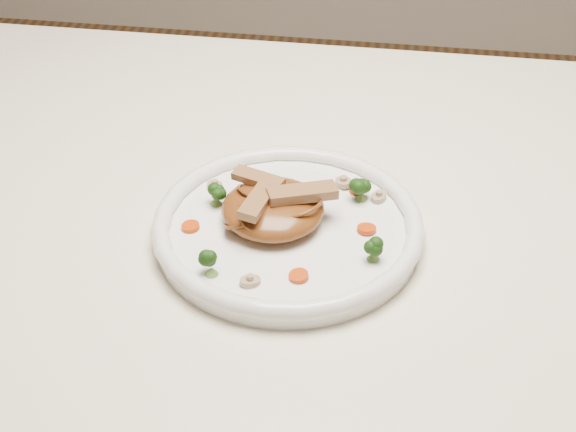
# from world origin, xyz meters

# --- Properties ---
(table) EXTENTS (1.20, 0.80, 0.75)m
(table) POSITION_xyz_m (0.00, 0.00, 0.65)
(table) COLOR #F3EBCE
(table) RESTS_ON ground
(plate) EXTENTS (0.36, 0.36, 0.02)m
(plate) POSITION_xyz_m (-0.05, -0.08, 0.76)
(plate) COLOR white
(plate) RESTS_ON table
(noodle_mound) EXTENTS (0.15, 0.15, 0.04)m
(noodle_mound) POSITION_xyz_m (-0.06, -0.07, 0.78)
(noodle_mound) COLOR brown
(noodle_mound) RESTS_ON plate
(chicken_a) EXTENTS (0.08, 0.05, 0.01)m
(chicken_a) POSITION_xyz_m (-0.03, -0.07, 0.80)
(chicken_a) COLOR #9E744A
(chicken_a) RESTS_ON noodle_mound
(chicken_b) EXTENTS (0.06, 0.04, 0.01)m
(chicken_b) POSITION_xyz_m (-0.08, -0.05, 0.80)
(chicken_b) COLOR #9E744A
(chicken_b) RESTS_ON noodle_mound
(chicken_c) EXTENTS (0.03, 0.07, 0.01)m
(chicken_c) POSITION_xyz_m (-0.08, -0.09, 0.80)
(chicken_c) COLOR #9E744A
(chicken_c) RESTS_ON noodle_mound
(broccoli_0) EXTENTS (0.03, 0.03, 0.03)m
(broccoli_0) POSITION_xyz_m (0.03, -0.02, 0.78)
(broccoli_0) COLOR #1B3E0D
(broccoli_0) RESTS_ON plate
(broccoli_1) EXTENTS (0.03, 0.03, 0.03)m
(broccoli_1) POSITION_xyz_m (-0.13, -0.05, 0.78)
(broccoli_1) COLOR #1B3E0D
(broccoli_1) RESTS_ON plate
(broccoli_2) EXTENTS (0.03, 0.03, 0.03)m
(broccoli_2) POSITION_xyz_m (-0.11, -0.17, 0.78)
(broccoli_2) COLOR #1B3E0D
(broccoli_2) RESTS_ON plate
(broccoli_3) EXTENTS (0.03, 0.03, 0.03)m
(broccoli_3) POSITION_xyz_m (0.05, -0.12, 0.78)
(broccoli_3) COLOR #1B3E0D
(broccoli_3) RESTS_ON plate
(carrot_0) EXTENTS (0.02, 0.02, 0.00)m
(carrot_0) POSITION_xyz_m (0.02, -0.01, 0.77)
(carrot_0) COLOR #B83906
(carrot_0) RESTS_ON plate
(carrot_1) EXTENTS (0.03, 0.03, 0.00)m
(carrot_1) POSITION_xyz_m (-0.15, -0.10, 0.77)
(carrot_1) COLOR #B83906
(carrot_1) RESTS_ON plate
(carrot_2) EXTENTS (0.03, 0.03, 0.00)m
(carrot_2) POSITION_xyz_m (0.04, -0.08, 0.77)
(carrot_2) COLOR #B83906
(carrot_2) RESTS_ON plate
(carrot_3) EXTENTS (0.03, 0.03, 0.00)m
(carrot_3) POSITION_xyz_m (-0.10, -0.01, 0.77)
(carrot_3) COLOR #B83906
(carrot_3) RESTS_ON plate
(carrot_4) EXTENTS (0.02, 0.02, 0.00)m
(carrot_4) POSITION_xyz_m (-0.02, -0.16, 0.77)
(carrot_4) COLOR #B83906
(carrot_4) RESTS_ON plate
(mushroom_0) EXTENTS (0.03, 0.03, 0.01)m
(mushroom_0) POSITION_xyz_m (-0.07, -0.18, 0.77)
(mushroom_0) COLOR tan
(mushroom_0) RESTS_ON plate
(mushroom_1) EXTENTS (0.03, 0.03, 0.01)m
(mushroom_1) POSITION_xyz_m (0.05, -0.02, 0.77)
(mushroom_1) COLOR tan
(mushroom_1) RESTS_ON plate
(mushroom_2) EXTENTS (0.03, 0.03, 0.01)m
(mushroom_2) POSITION_xyz_m (-0.14, -0.02, 0.77)
(mushroom_2) COLOR tan
(mushroom_2) RESTS_ON plate
(mushroom_3) EXTENTS (0.03, 0.03, 0.01)m
(mushroom_3) POSITION_xyz_m (0.01, 0.01, 0.77)
(mushroom_3) COLOR tan
(mushroom_3) RESTS_ON plate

